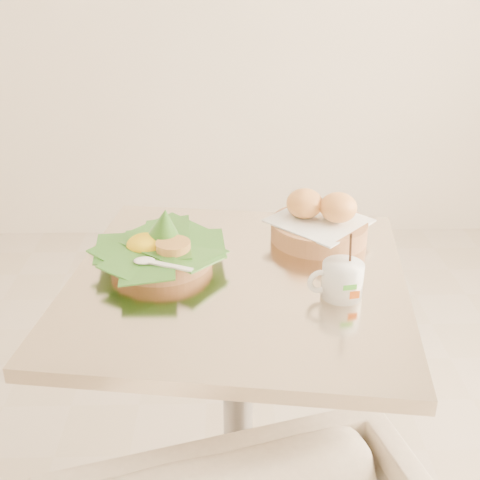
{
  "coord_description": "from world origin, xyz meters",
  "views": [
    {
      "loc": [
        0.08,
        -1.12,
        1.38
      ],
      "look_at": [
        0.1,
        0.02,
        0.82
      ],
      "focal_mm": 45.0,
      "sensor_mm": 36.0,
      "label": 1
    }
  ],
  "objects_px": {
    "cafe_table": "(238,361)",
    "bread_basket": "(320,222)",
    "coffee_mug": "(341,279)",
    "rice_basket": "(160,247)"
  },
  "relations": [
    {
      "from": "cafe_table",
      "to": "bread_basket",
      "type": "distance_m",
      "value": 0.37
    },
    {
      "from": "cafe_table",
      "to": "bread_basket",
      "type": "height_order",
      "value": "bread_basket"
    },
    {
      "from": "cafe_table",
      "to": "coffee_mug",
      "type": "xyz_separation_m",
      "value": [
        0.2,
        -0.08,
        0.26
      ]
    },
    {
      "from": "cafe_table",
      "to": "coffee_mug",
      "type": "relative_size",
      "value": 5.57
    },
    {
      "from": "rice_basket",
      "to": "coffee_mug",
      "type": "bearing_deg",
      "value": -22.16
    },
    {
      "from": "cafe_table",
      "to": "rice_basket",
      "type": "bearing_deg",
      "value": 157.37
    },
    {
      "from": "cafe_table",
      "to": "bread_basket",
      "type": "relative_size",
      "value": 2.89
    },
    {
      "from": "bread_basket",
      "to": "coffee_mug",
      "type": "bearing_deg",
      "value": -88.74
    },
    {
      "from": "rice_basket",
      "to": "cafe_table",
      "type": "bearing_deg",
      "value": -22.63
    },
    {
      "from": "bread_basket",
      "to": "coffee_mug",
      "type": "height_order",
      "value": "coffee_mug"
    }
  ]
}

